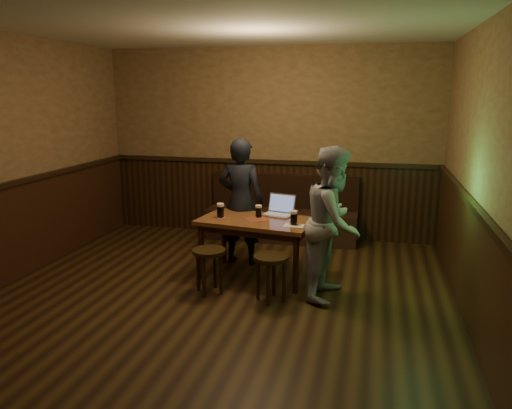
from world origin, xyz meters
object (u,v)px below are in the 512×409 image
object	(u,v)px
person_grey	(334,223)
pint_left	(220,210)
stool_right	(271,265)
laptop	(279,210)
stool_left	(209,258)
pint_right	(294,218)
bench	(282,219)
pub_table	(257,227)
pint_mid	(259,211)
person_suit	(241,202)

from	to	relation	value
person_grey	pint_left	bearing A→B (deg)	85.69
stool_right	laptop	world-z (taller)	laptop
stool_left	pint_right	distance (m)	1.03
bench	pub_table	xyz separation A→B (m)	(0.00, -1.59, 0.30)
pint_left	person_grey	world-z (taller)	person_grey
bench	stool_right	xyz separation A→B (m)	(0.31, -2.25, 0.08)
pub_table	person_grey	bearing A→B (deg)	-12.73
pint_mid	bench	bearing A→B (deg)	90.05
pint_left	pint_right	distance (m)	0.90
stool_left	pint_right	size ratio (longest dim) A/B	3.00
pint_left	person_suit	xyz separation A→B (m)	(0.12, 0.48, 0.01)
laptop	person_suit	distance (m)	0.56
stool_right	stool_left	bearing A→B (deg)	174.67
stool_left	pint_right	xyz separation A→B (m)	(0.85, 0.44, 0.39)
pint_right	pint_left	bearing A→B (deg)	172.06
stool_left	person_grey	xyz separation A→B (m)	(1.30, 0.23, 0.42)
bench	laptop	size ratio (longest dim) A/B	5.44
pub_table	pint_left	distance (m)	0.47
pint_mid	pint_right	distance (m)	0.51
stool_left	person_suit	size ratio (longest dim) A/B	0.30
pub_table	stool_right	bearing A→B (deg)	-55.96
stool_right	person_suit	distance (m)	1.33
pub_table	pint_left	xyz separation A→B (m)	(-0.43, -0.03, 0.18)
stool_right	pint_right	world-z (taller)	pint_right
laptop	stool_right	bearing A→B (deg)	-69.17
pub_table	laptop	world-z (taller)	laptop
bench	person_grey	distance (m)	2.21
person_suit	person_grey	size ratio (longest dim) A/B	0.99
bench	laptop	xyz separation A→B (m)	(0.21, -1.32, 0.45)
person_grey	pint_mid	bearing A→B (deg)	73.63
pint_left	person_grey	bearing A→B (deg)	-13.92
pint_right	laptop	distance (m)	0.49
bench	pint_mid	distance (m)	1.58
pint_right	stool_left	bearing A→B (deg)	-152.64
stool_right	pint_mid	distance (m)	0.89
pint_left	bench	bearing A→B (deg)	75.05
bench	pub_table	bearing A→B (deg)	-90.00
pub_table	person_grey	world-z (taller)	person_grey
pub_table	bench	bearing A→B (deg)	98.81
person_grey	person_suit	bearing A→B (deg)	66.22
pint_mid	pint_right	world-z (taller)	pint_right
stool_right	person_suit	world-z (taller)	person_suit
laptop	person_suit	size ratio (longest dim) A/B	0.25
bench	pint_right	xyz separation A→B (m)	(0.46, -1.75, 0.47)
bench	person_suit	bearing A→B (deg)	-105.30
pub_table	stool_right	distance (m)	0.76
stool_left	pint_left	xyz separation A→B (m)	(-0.04, 0.56, 0.40)
pint_mid	laptop	world-z (taller)	laptop
stool_right	pint_left	size ratio (longest dim) A/B	2.86
pint_left	pint_mid	distance (m)	0.45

